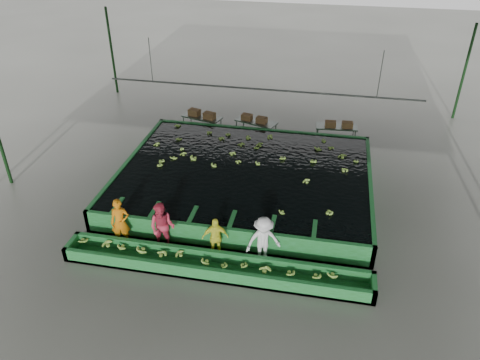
% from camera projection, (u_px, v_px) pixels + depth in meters
% --- Properties ---
extents(ground, '(80.00, 80.00, 0.00)m').
position_uv_depth(ground, '(237.00, 209.00, 18.01)').
color(ground, '#5E6057').
rests_on(ground, ground).
extents(shed_roof, '(20.00, 22.00, 0.04)m').
position_uv_depth(shed_roof, '(237.00, 84.00, 15.39)').
color(shed_roof, slate).
rests_on(shed_roof, shed_posts).
extents(shed_posts, '(20.00, 22.00, 5.00)m').
position_uv_depth(shed_posts, '(237.00, 151.00, 16.70)').
color(shed_posts, black).
rests_on(shed_posts, ground).
extents(flotation_tank, '(10.00, 8.00, 0.90)m').
position_uv_depth(flotation_tank, '(245.00, 179.00, 19.03)').
color(flotation_tank, '#207130').
rests_on(flotation_tank, ground).
extents(tank_water, '(9.70, 7.70, 0.00)m').
position_uv_depth(tank_water, '(245.00, 170.00, 18.82)').
color(tank_water, black).
rests_on(tank_water, flotation_tank).
extents(sorting_trough, '(10.00, 1.00, 0.50)m').
position_uv_depth(sorting_trough, '(215.00, 266.00, 14.87)').
color(sorting_trough, '#207130').
rests_on(sorting_trough, ground).
extents(cableway_rail, '(0.08, 0.08, 14.00)m').
position_uv_depth(cableway_rail, '(260.00, 89.00, 20.61)').
color(cableway_rail, '#59605B').
rests_on(cableway_rail, shed_roof).
extents(rail_hanger_left, '(0.04, 0.04, 2.00)m').
position_uv_depth(rail_hanger_left, '(151.00, 60.00, 20.93)').
color(rail_hanger_left, '#59605B').
rests_on(rail_hanger_left, shed_roof).
extents(rail_hanger_right, '(0.04, 0.04, 2.00)m').
position_uv_depth(rail_hanger_right, '(380.00, 75.00, 19.25)').
color(rail_hanger_right, '#59605B').
rests_on(rail_hanger_right, shed_roof).
extents(worker_a, '(0.74, 0.58, 1.77)m').
position_uv_depth(worker_a, '(120.00, 222.00, 15.79)').
color(worker_a, orange).
rests_on(worker_a, ground).
extents(worker_b, '(0.89, 0.70, 1.81)m').
position_uv_depth(worker_b, '(162.00, 227.00, 15.53)').
color(worker_b, '#CF324D').
rests_on(worker_b, ground).
extents(worker_c, '(0.95, 0.61, 1.50)m').
position_uv_depth(worker_c, '(215.00, 238.00, 15.31)').
color(worker_c, '#F9F83B').
rests_on(worker_c, ground).
extents(worker_d, '(1.30, 1.06, 1.75)m').
position_uv_depth(worker_d, '(263.00, 241.00, 14.97)').
color(worker_d, white).
rests_on(worker_d, ground).
extents(packing_table_left, '(2.11, 1.29, 0.90)m').
position_uv_depth(packing_table_left, '(202.00, 125.00, 23.49)').
color(packing_table_left, '#59605B').
rests_on(packing_table_left, ground).
extents(packing_table_mid, '(2.16, 1.41, 0.92)m').
position_uv_depth(packing_table_mid, '(256.00, 130.00, 22.99)').
color(packing_table_mid, '#59605B').
rests_on(packing_table_mid, ground).
extents(packing_table_right, '(2.00, 0.93, 0.89)m').
position_uv_depth(packing_table_right, '(336.00, 134.00, 22.56)').
color(packing_table_right, '#59605B').
rests_on(packing_table_right, ground).
extents(box_stack_left, '(1.48, 0.79, 0.31)m').
position_uv_depth(box_stack_left, '(202.00, 117.00, 23.22)').
color(box_stack_left, brown).
rests_on(box_stack_left, packing_table_left).
extents(box_stack_mid, '(1.34, 0.68, 0.28)m').
position_uv_depth(box_stack_mid, '(254.00, 121.00, 22.73)').
color(box_stack_mid, brown).
rests_on(box_stack_mid, packing_table_mid).
extents(box_stack_right, '(1.32, 0.49, 0.28)m').
position_uv_depth(box_stack_right, '(339.00, 127.00, 22.23)').
color(box_stack_right, brown).
rests_on(box_stack_right, packing_table_right).
extents(floating_bananas, '(9.13, 6.23, 0.12)m').
position_uv_depth(floating_bananas, '(249.00, 161.00, 19.48)').
color(floating_bananas, '#8FC245').
rests_on(floating_bananas, tank_water).
extents(trough_bananas, '(9.71, 0.65, 0.13)m').
position_uv_depth(trough_bananas, '(214.00, 262.00, 14.79)').
color(trough_bananas, '#8FC245').
rests_on(trough_bananas, sorting_trough).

